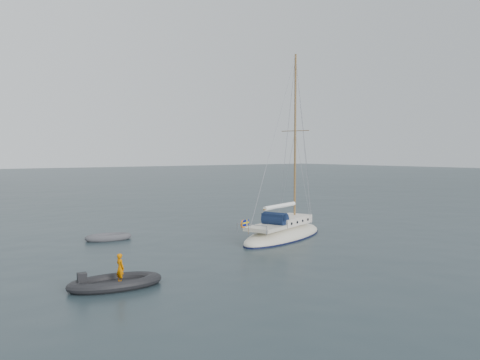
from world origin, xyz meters
TOP-DOWN VIEW (x-y plane):
  - ground at (0.00, 0.00)m, footprint 300.00×300.00m
  - sailboat at (1.37, -2.89)m, footprint 8.49×2.55m
  - dinghy at (-7.66, 2.93)m, footprint 2.79×1.26m
  - rib at (-11.10, -7.01)m, footprint 3.75×1.70m

SIDE VIEW (x-z plane):
  - ground at x=0.00m, z-range 0.00..0.00m
  - dinghy at x=-7.66m, z-range -0.02..0.37m
  - rib at x=-11.10m, z-range -0.46..0.90m
  - sailboat at x=1.37m, z-range -5.13..6.96m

